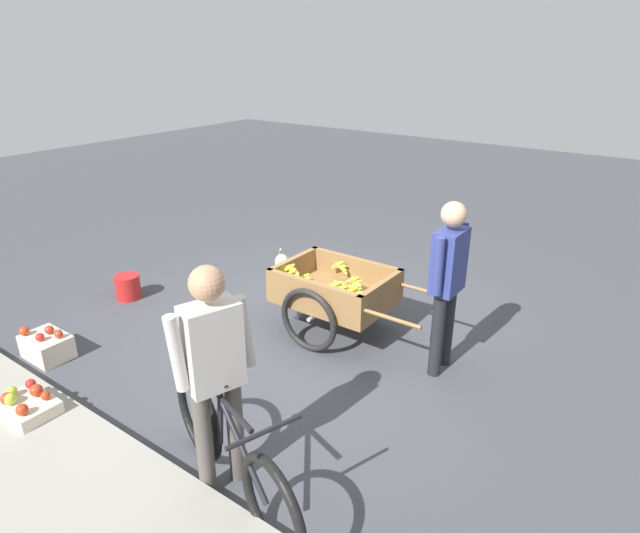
{
  "coord_description": "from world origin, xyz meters",
  "views": [
    {
      "loc": [
        -2.85,
        3.77,
        2.73
      ],
      "look_at": [
        -0.05,
        -0.1,
        0.75
      ],
      "focal_mm": 30.31,
      "sensor_mm": 36.0,
      "label": 1
    }
  ],
  "objects": [
    {
      "name": "plastic_bucket",
      "position": [
        2.25,
        0.5,
        0.14
      ],
      "size": [
        0.28,
        0.28,
        0.28
      ],
      "primitive_type": "cylinder",
      "color": "#B21E1E",
      "rests_on": "ground"
    },
    {
      "name": "bicycle",
      "position": [
        -0.84,
        1.94,
        0.35
      ],
      "size": [
        1.59,
        0.66,
        0.85
      ],
      "color": "black",
      "rests_on": "ground"
    },
    {
      "name": "mixed_fruit_crate",
      "position": [
        0.94,
        2.34,
        0.13
      ],
      "size": [
        0.44,
        0.32,
        0.32
      ],
      "color": "beige",
      "rests_on": "ground"
    },
    {
      "name": "apple_crate",
      "position": [
        1.78,
        1.73,
        0.12
      ],
      "size": [
        0.44,
        0.32,
        0.31
      ],
      "color": "beige",
      "rests_on": "ground"
    },
    {
      "name": "fruit_cart",
      "position": [
        -0.13,
        -0.23,
        0.44
      ],
      "size": [
        1.65,
        0.94,
        0.73
      ],
      "color": "olive",
      "rests_on": "ground"
    },
    {
      "name": "dog",
      "position": [
        1.03,
        -0.82,
        0.27
      ],
      "size": [
        0.5,
        0.51,
        0.4
      ],
      "color": "beige",
      "rests_on": "ground"
    },
    {
      "name": "ground_plane",
      "position": [
        0.0,
        0.0,
        0.0
      ],
      "size": [
        24.0,
        24.0,
        0.0
      ],
      "primitive_type": "plane",
      "color": "#3D3F44"
    },
    {
      "name": "cyclist_person",
      "position": [
        -0.7,
        1.89,
        0.94
      ],
      "size": [
        0.3,
        0.55,
        1.58
      ],
      "color": "#4C4742",
      "rests_on": "ground"
    },
    {
      "name": "vendor_person",
      "position": [
        -1.28,
        -0.24,
        0.93
      ],
      "size": [
        0.21,
        0.57,
        1.56
      ],
      "color": "black",
      "rests_on": "ground"
    }
  ]
}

